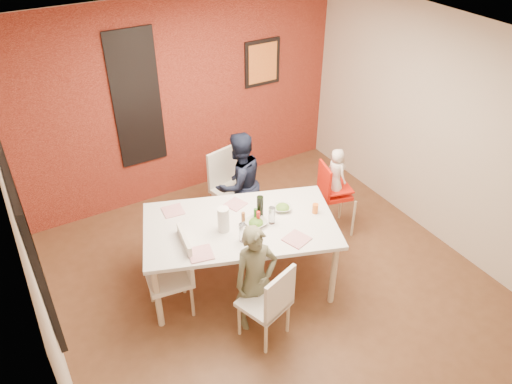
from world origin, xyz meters
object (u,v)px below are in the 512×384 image
chair_far (229,183)px  chair_near (270,301)px  dining_table (240,229)px  chair_left (176,270)px  child_near (256,279)px  child_far (239,184)px  high_chair (332,192)px  wine_bottle (260,207)px  toddler (336,172)px  paper_towel_roll (223,219)px

chair_far → chair_near: bearing=-118.8°
chair_near → chair_far: (0.57, 1.95, 0.05)m
dining_table → chair_left: chair_left is taller
dining_table → child_near: 0.63m
chair_near → child_far: bearing=-128.2°
high_chair → wine_bottle: 1.28m
chair_far → toddler: 1.37m
high_chair → toddler: size_ratio=1.64×
toddler → paper_towel_roll: toddler is taller
high_chair → child_near: size_ratio=0.81×
child_near → child_far: 1.60m
dining_table → wine_bottle: wine_bottle is taller
chair_near → chair_far: 2.04m
chair_near → chair_left: bearing=-72.5°
chair_far → chair_left: size_ratio=1.05×
high_chair → paper_towel_roll: bearing=113.3°
high_chair → chair_near: bearing=139.0°
high_chair → paper_towel_roll: size_ratio=3.64×
child_far → child_near: bearing=57.9°
dining_table → high_chair: bearing=10.7°
dining_table → chair_near: 0.87m
chair_far → child_near: (-0.60, -1.72, 0.05)m
dining_table → toddler: size_ratio=3.75×
chair_far → child_far: 0.28m
child_near → toddler: (1.60, 0.85, 0.27)m
chair_left → wine_bottle: wine_bottle is taller
dining_table → child_far: size_ratio=1.66×
chair_far → wine_bottle: size_ratio=3.67×
chair_far → child_far: bearing=-98.1°
chair_near → child_near: (-0.03, 0.24, 0.10)m
high_chair → toddler: toddler is taller
child_far → toddler: bearing=138.1°
high_chair → chair_far: bearing=62.4°
toddler → chair_left: bearing=96.0°
dining_table → child_far: child_far is taller
dining_table → child_near: size_ratio=1.85×
dining_table → paper_towel_roll: (-0.19, -0.00, 0.21)m
dining_table → chair_near: (-0.13, -0.83, -0.25)m
chair_near → high_chair: (1.55, 1.09, 0.08)m
dining_table → wine_bottle: 0.31m
chair_left → wine_bottle: (0.98, -0.02, 0.44)m
wine_bottle → high_chair: bearing=13.3°
child_far → paper_towel_roll: (-0.65, -0.89, 0.29)m
chair_near → toddler: toddler is taller
child_far → toddler: (0.98, -0.63, 0.20)m
high_chair → paper_towel_roll: 1.68m
dining_table → child_near: (-0.15, -0.59, -0.15)m
chair_far → child_near: bearing=-121.7°
high_chair → child_near: 1.79m
chair_far → chair_left: chair_far is taller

